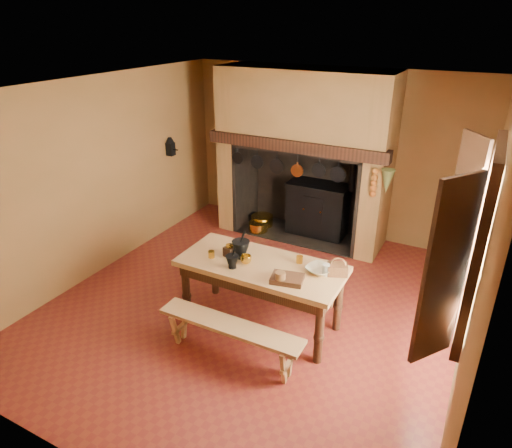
# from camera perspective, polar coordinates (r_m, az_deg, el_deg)

# --- Properties ---
(floor) EXTENTS (5.50, 5.50, 0.00)m
(floor) POSITION_cam_1_polar(r_m,az_deg,el_deg) (6.16, -0.23, -10.16)
(floor) COLOR maroon
(floor) RESTS_ON ground
(ceiling) EXTENTS (5.50, 5.50, 0.00)m
(ceiling) POSITION_cam_1_polar(r_m,az_deg,el_deg) (5.11, -0.29, 16.58)
(ceiling) COLOR silver
(ceiling) RESTS_ON back_wall
(back_wall) EXTENTS (5.00, 0.02, 2.80)m
(back_wall) POSITION_cam_1_polar(r_m,az_deg,el_deg) (7.89, 9.23, 8.78)
(back_wall) COLOR #9C6F3E
(back_wall) RESTS_ON floor
(wall_left) EXTENTS (0.02, 5.50, 2.80)m
(wall_left) POSITION_cam_1_polar(r_m,az_deg,el_deg) (6.94, -18.93, 5.54)
(wall_left) COLOR #9C6F3E
(wall_left) RESTS_ON floor
(wall_right) EXTENTS (0.02, 5.50, 2.80)m
(wall_right) POSITION_cam_1_polar(r_m,az_deg,el_deg) (4.95, 26.33, -3.46)
(wall_right) COLOR #9C6F3E
(wall_right) RESTS_ON floor
(wall_front) EXTENTS (5.00, 0.02, 2.80)m
(wall_front) POSITION_cam_1_polar(r_m,az_deg,el_deg) (3.61, -21.70, -13.33)
(wall_front) COLOR #9C6F3E
(wall_front) RESTS_ON floor
(chimney_breast) EXTENTS (2.95, 0.96, 2.80)m
(chimney_breast) POSITION_cam_1_polar(r_m,az_deg,el_deg) (7.48, 6.11, 11.35)
(chimney_breast) COLOR #9C6F3E
(chimney_breast) RESTS_ON floor
(iron_range) EXTENTS (1.12, 0.55, 1.60)m
(iron_range) POSITION_cam_1_polar(r_m,az_deg,el_deg) (7.93, 7.78, 1.93)
(iron_range) COLOR black
(iron_range) RESTS_ON floor
(hearth_pans) EXTENTS (0.51, 0.62, 0.20)m
(hearth_pans) POSITION_cam_1_polar(r_m,az_deg,el_deg) (8.25, 0.51, 0.17)
(hearth_pans) COLOR gold
(hearth_pans) RESTS_ON floor
(hanging_pans) EXTENTS (1.92, 0.29, 0.27)m
(hanging_pans) POSITION_cam_1_polar(r_m,az_deg,el_deg) (7.17, 4.14, 7.09)
(hanging_pans) COLOR black
(hanging_pans) RESTS_ON chimney_breast
(onion_string) EXTENTS (0.12, 0.10, 0.46)m
(onion_string) POSITION_cam_1_polar(r_m,az_deg,el_deg) (6.77, 14.52, 5.01)
(onion_string) COLOR #AD5C20
(onion_string) RESTS_ON chimney_breast
(herb_bunch) EXTENTS (0.20, 0.20, 0.35)m
(herb_bunch) POSITION_cam_1_polar(r_m,az_deg,el_deg) (6.72, 16.05, 5.13)
(herb_bunch) COLOR #545D2C
(herb_bunch) RESTS_ON chimney_breast
(window) EXTENTS (0.39, 1.75, 1.76)m
(window) POSITION_cam_1_polar(r_m,az_deg,el_deg) (4.46, 24.84, -1.87)
(window) COLOR white
(window) RESTS_ON wall_right
(wall_coffee_mill) EXTENTS (0.23, 0.16, 0.31)m
(wall_coffee_mill) POSITION_cam_1_polar(r_m,az_deg,el_deg) (7.95, -10.67, 9.66)
(wall_coffee_mill) COLOR black
(wall_coffee_mill) RESTS_ON wall_left
(work_table) EXTENTS (1.97, 0.88, 0.85)m
(work_table) POSITION_cam_1_polar(r_m,az_deg,el_deg) (5.46, 0.64, -6.19)
(work_table) COLOR tan
(work_table) RESTS_ON floor
(bench_front) EXTENTS (1.69, 0.30, 0.47)m
(bench_front) POSITION_cam_1_polar(r_m,az_deg,el_deg) (5.13, -3.25, -13.45)
(bench_front) COLOR tan
(bench_front) RESTS_ON floor
(bench_back) EXTENTS (1.65, 0.29, 0.46)m
(bench_back) POSITION_cam_1_polar(r_m,az_deg,el_deg) (6.25, 3.87, -5.87)
(bench_back) COLOR tan
(bench_back) RESTS_ON floor
(mortar_large) EXTENTS (0.22, 0.22, 0.37)m
(mortar_large) POSITION_cam_1_polar(r_m,az_deg,el_deg) (5.47, -1.91, -3.07)
(mortar_large) COLOR black
(mortar_large) RESTS_ON work_table
(mortar_small) EXTENTS (0.16, 0.16, 0.27)m
(mortar_small) POSITION_cam_1_polar(r_m,az_deg,el_deg) (5.27, -2.98, -4.65)
(mortar_small) COLOR black
(mortar_small) RESTS_ON work_table
(coffee_grinder) EXTENTS (0.17, 0.14, 0.19)m
(coffee_grinder) POSITION_cam_1_polar(r_m,az_deg,el_deg) (5.53, -3.31, -3.34)
(coffee_grinder) COLOR #311D0F
(coffee_grinder) RESTS_ON work_table
(brass_mug_a) EXTENTS (0.10, 0.10, 0.09)m
(brass_mug_a) POSITION_cam_1_polar(r_m,az_deg,el_deg) (5.53, -5.59, -3.79)
(brass_mug_a) COLOR gold
(brass_mug_a) RESTS_ON work_table
(brass_mug_b) EXTENTS (0.08, 0.08, 0.09)m
(brass_mug_b) POSITION_cam_1_polar(r_m,az_deg,el_deg) (5.41, 5.46, -4.42)
(brass_mug_b) COLOR gold
(brass_mug_b) RESTS_ON work_table
(mixing_bowl) EXTENTS (0.36, 0.36, 0.07)m
(mixing_bowl) POSITION_cam_1_polar(r_m,az_deg,el_deg) (5.25, 7.91, -5.67)
(mixing_bowl) COLOR beige
(mixing_bowl) RESTS_ON work_table
(stoneware_crock) EXTENTS (0.12, 0.12, 0.14)m
(stoneware_crock) POSITION_cam_1_polar(r_m,az_deg,el_deg) (4.98, 3.06, -6.75)
(stoneware_crock) COLOR brown
(stoneware_crock) RESTS_ON work_table
(glass_jar) EXTENTS (0.09, 0.09, 0.14)m
(glass_jar) POSITION_cam_1_polar(r_m,az_deg,el_deg) (5.19, 8.73, -5.68)
(glass_jar) COLOR beige
(glass_jar) RESTS_ON work_table
(wicker_basket) EXTENTS (0.27, 0.23, 0.21)m
(wicker_basket) POSITION_cam_1_polar(r_m,az_deg,el_deg) (5.23, 10.13, -5.54)
(wicker_basket) COLOR #4C2C16
(wicker_basket) RESTS_ON work_table
(wooden_tray) EXTENTS (0.40, 0.32, 0.06)m
(wooden_tray) POSITION_cam_1_polar(r_m,az_deg,el_deg) (5.05, 3.92, -6.85)
(wooden_tray) COLOR #311D0F
(wooden_tray) RESTS_ON work_table
(brass_cup) EXTENTS (0.15, 0.15, 0.10)m
(brass_cup) POSITION_cam_1_polar(r_m,az_deg,el_deg) (5.37, -1.27, -4.44)
(brass_cup) COLOR gold
(brass_cup) RESTS_ON work_table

